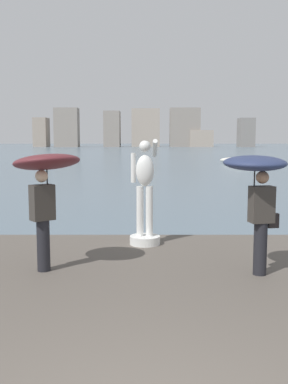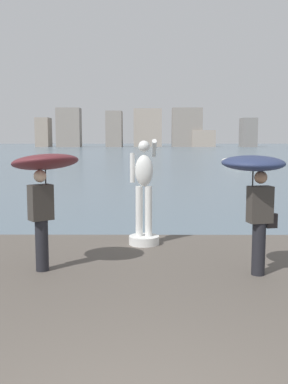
# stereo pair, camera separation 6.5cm
# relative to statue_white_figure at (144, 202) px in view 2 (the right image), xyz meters

# --- Properties ---
(ground_plane) EXTENTS (400.00, 400.00, 0.00)m
(ground_plane) POSITION_rel_statue_white_figure_xyz_m (0.01, 33.56, -1.31)
(ground_plane) COLOR slate
(pier) EXTENTS (7.10, 10.37, 0.40)m
(pier) POSITION_rel_statue_white_figure_xyz_m (0.01, -4.26, -1.11)
(pier) COLOR #564F47
(pier) RESTS_ON ground
(statue_white_figure) EXTENTS (0.65, 0.89, 2.24)m
(statue_white_figure) POSITION_rel_statue_white_figure_xyz_m (0.00, 0.00, 0.00)
(statue_white_figure) COLOR white
(statue_white_figure) RESTS_ON pier
(onlooker_left) EXTENTS (1.59, 1.59, 2.06)m
(onlooker_left) POSITION_rel_statue_white_figure_xyz_m (-1.67, -1.86, 0.71)
(onlooker_left) COLOR black
(onlooker_left) RESTS_ON pier
(onlooker_right) EXTENTS (1.20, 1.21, 1.99)m
(onlooker_right) POSITION_rel_statue_white_figure_xyz_m (1.82, -2.15, 0.66)
(onlooker_right) COLOR black
(onlooker_right) RESTS_ON pier
(boat_near) EXTENTS (3.90, 4.35, 0.70)m
(boat_near) POSITION_rel_statue_white_figure_xyz_m (9.80, 37.27, -0.96)
(boat_near) COLOR silver
(boat_near) RESTS_ON ground
(distant_skyline) EXTENTS (70.67, 13.07, 12.55)m
(distant_skyline) POSITION_rel_statue_white_figure_xyz_m (-1.61, 137.61, 4.37)
(distant_skyline) COLOR gray
(distant_skyline) RESTS_ON ground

